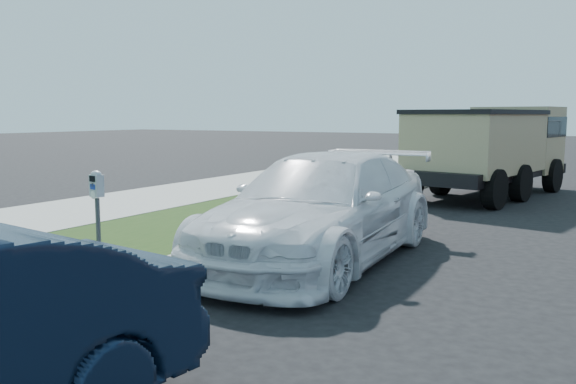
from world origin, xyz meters
The scene contains 5 objects.
ground centered at (0.00, 0.00, 0.00)m, with size 120.00×120.00×0.00m, color black.
streetside centered at (-5.57, 2.00, 0.07)m, with size 6.12×50.00×0.15m.
parking_meter centered at (-3.01, -0.98, 1.03)m, with size 0.19×0.14×1.26m.
white_wagon centered at (-1.04, 1.35, 0.76)m, with size 2.12×5.21×1.51m, color white.
dump_truck centered at (-0.50, 9.95, 1.29)m, with size 3.19×6.13×2.29m.
Camera 1 is at (2.82, -6.29, 2.07)m, focal length 38.00 mm.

